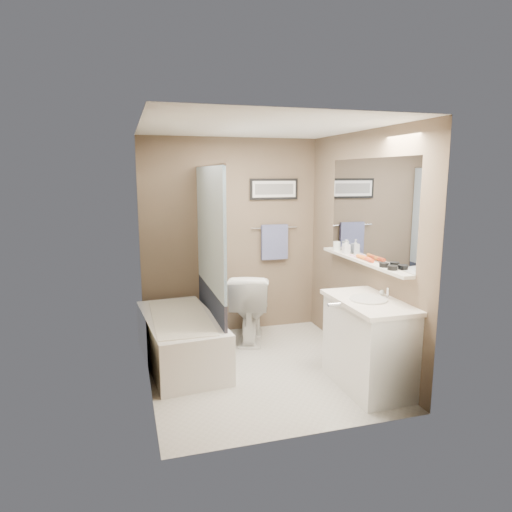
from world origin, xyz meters
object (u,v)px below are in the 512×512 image
object	(u,v)px
hair_brush_front	(368,259)
hair_brush_back	(363,258)
candle_bowl_near	(392,268)
glass_jar	(337,246)
bathtub	(181,340)
soap_bottle	(346,247)
toilet	(250,306)
vanity	(368,346)
candle_bowl_far	(384,265)

from	to	relation	value
hair_brush_front	hair_brush_back	bearing A→B (deg)	90.00
hair_brush_back	candle_bowl_near	bearing A→B (deg)	-90.00
glass_jar	candle_bowl_near	bearing A→B (deg)	-90.00
bathtub	soap_bottle	world-z (taller)	soap_bottle
toilet	candle_bowl_near	bearing A→B (deg)	139.79
toilet	candle_bowl_near	size ratio (longest dim) A/B	9.15
hair_brush_back	vanity	bearing A→B (deg)	-111.27
bathtub	vanity	world-z (taller)	vanity
glass_jar	soap_bottle	world-z (taller)	soap_bottle
candle_bowl_near	glass_jar	size ratio (longest dim) A/B	0.90
vanity	hair_brush_front	bearing A→B (deg)	64.48
vanity	glass_jar	world-z (taller)	glass_jar
glass_jar	vanity	bearing A→B (deg)	-99.74
toilet	hair_brush_front	bearing A→B (deg)	148.67
candle_bowl_near	candle_bowl_far	distance (m)	0.14
candle_bowl_far	hair_brush_front	size ratio (longest dim) A/B	0.41
bathtub	glass_jar	size ratio (longest dim) A/B	15.00
bathtub	hair_brush_back	distance (m)	2.07
glass_jar	soap_bottle	bearing A→B (deg)	-90.00
hair_brush_front	glass_jar	world-z (taller)	glass_jar
glass_jar	candle_bowl_far	bearing A→B (deg)	-90.00
candle_bowl_near	toilet	bearing A→B (deg)	120.42
toilet	candle_bowl_far	world-z (taller)	candle_bowl_far
candle_bowl_near	glass_jar	distance (m)	1.12
hair_brush_back	soap_bottle	bearing A→B (deg)	90.00
soap_bottle	glass_jar	bearing A→B (deg)	90.00
bathtub	soap_bottle	bearing A→B (deg)	-11.71
bathtub	hair_brush_front	world-z (taller)	hair_brush_front
toilet	candle_bowl_far	distance (m)	1.82
hair_brush_back	hair_brush_front	bearing A→B (deg)	-90.00
soap_bottle	candle_bowl_near	bearing A→B (deg)	-90.00
candle_bowl_near	glass_jar	world-z (taller)	glass_jar
toilet	hair_brush_front	world-z (taller)	hair_brush_front
toilet	hair_brush_back	bearing A→B (deg)	150.84
bathtub	hair_brush_back	bearing A→B (deg)	-23.18
candle_bowl_far	bathtub	bearing A→B (deg)	151.89
candle_bowl_near	glass_jar	xyz separation A→B (m)	(0.00, 1.12, 0.03)
hair_brush_front	soap_bottle	size ratio (longest dim) A/B	1.44
vanity	hair_brush_front	distance (m)	0.86
glass_jar	soap_bottle	distance (m)	0.23
vanity	soap_bottle	size ratio (longest dim) A/B	5.91
bathtub	candle_bowl_far	size ratio (longest dim) A/B	16.67
vanity	candle_bowl_far	distance (m)	0.76
toilet	candle_bowl_near	world-z (taller)	candle_bowl_near
candle_bowl_far	soap_bottle	size ratio (longest dim) A/B	0.59
toilet	hair_brush_back	size ratio (longest dim) A/B	3.75
candle_bowl_far	hair_brush_back	size ratio (longest dim) A/B	0.41
vanity	hair_brush_back	distance (m)	0.90
candle_bowl_far	hair_brush_back	xyz separation A→B (m)	(0.00, 0.38, 0.00)
toilet	hair_brush_back	distance (m)	1.55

